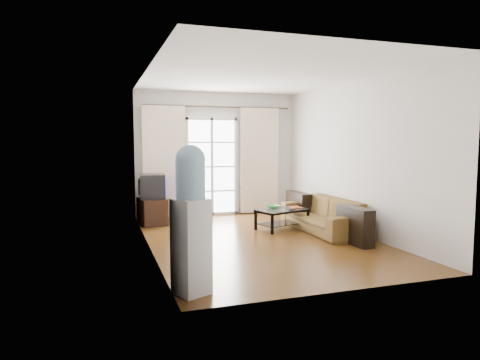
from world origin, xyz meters
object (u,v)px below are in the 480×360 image
coffee_table (282,216)px  task_chair (194,206)px  crt_tv (151,186)px  water_cooler (191,217)px  sofa (323,215)px  tv_stand (152,211)px

coffee_table → task_chair: bearing=131.9°
coffee_table → crt_tv: 2.63m
crt_tv → task_chair: size_ratio=0.56×
water_cooler → task_chair: bearing=52.9°
sofa → tv_stand: sofa is taller
sofa → tv_stand: 3.32m
tv_stand → task_chair: (0.89, 0.25, 0.04)m
sofa → crt_tv: size_ratio=3.71×
tv_stand → crt_tv: 0.49m
sofa → task_chair: bearing=-132.4°
task_chair → water_cooler: 4.43m
sofa → water_cooler: 3.86m
coffee_table → water_cooler: size_ratio=0.66×
sofa → coffee_table: sofa is taller
tv_stand → coffee_table: bearing=-36.9°
tv_stand → task_chair: 0.92m
tv_stand → water_cooler: (-0.06, -4.05, 0.58)m
sofa → coffee_table: size_ratio=1.96×
tv_stand → task_chair: task_chair is taller
water_cooler → tv_stand: bearing=64.5°
task_chair → sofa: bearing=-47.9°
crt_tv → coffee_table: bearing=-25.4°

